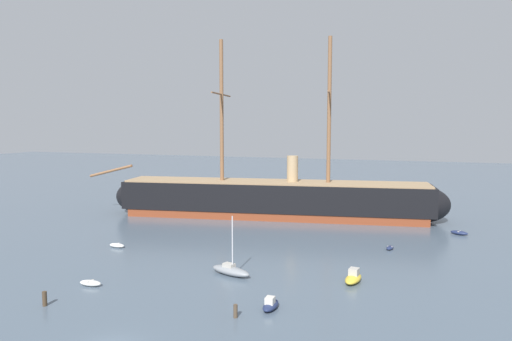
{
  "coord_description": "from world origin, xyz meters",
  "views": [
    {
      "loc": [
        22.35,
        -29.8,
        17.4
      ],
      "look_at": [
        -0.32,
        35.68,
        10.51
      ],
      "focal_mm": 33.88,
      "sensor_mm": 36.0,
      "label": 1
    }
  ],
  "objects_px": {
    "sailboat_near_centre": "(231,270)",
    "dinghy_mid_left": "(117,245)",
    "dinghy_alongside_stern": "(390,248)",
    "tall_ship": "(274,199)",
    "mooring_piling_nearest": "(235,311)",
    "mooring_piling_left_pair": "(45,299)",
    "dinghy_foreground_left": "(90,283)",
    "motorboat_foreground_right": "(271,305)",
    "motorboat_mid_right": "(353,278)",
    "dinghy_far_right": "(459,233)"
  },
  "relations": [
    {
      "from": "motorboat_foreground_right",
      "to": "sailboat_near_centre",
      "type": "bearing_deg",
      "value": 131.98
    },
    {
      "from": "dinghy_foreground_left",
      "to": "mooring_piling_nearest",
      "type": "xyz_separation_m",
      "value": [
        17.79,
        -2.83,
        0.31
      ]
    },
    {
      "from": "dinghy_mid_left",
      "to": "motorboat_mid_right",
      "type": "xyz_separation_m",
      "value": [
        33.33,
        -4.19,
        0.25
      ]
    },
    {
      "from": "mooring_piling_nearest",
      "to": "tall_ship",
      "type": "bearing_deg",
      "value": 102.72
    },
    {
      "from": "mooring_piling_left_pair",
      "to": "motorboat_mid_right",
      "type": "bearing_deg",
      "value": 31.55
    },
    {
      "from": "sailboat_near_centre",
      "to": "motorboat_mid_right",
      "type": "relative_size",
      "value": 1.82
    },
    {
      "from": "mooring_piling_left_pair",
      "to": "motorboat_foreground_right",
      "type": "bearing_deg",
      "value": 16.92
    },
    {
      "from": "dinghy_alongside_stern",
      "to": "mooring_piling_nearest",
      "type": "relative_size",
      "value": 1.71
    },
    {
      "from": "motorboat_mid_right",
      "to": "mooring_piling_left_pair",
      "type": "xyz_separation_m",
      "value": [
        -26.86,
        -16.49,
        0.17
      ]
    },
    {
      "from": "motorboat_foreground_right",
      "to": "dinghy_mid_left",
      "type": "distance_m",
      "value": 30.66
    },
    {
      "from": "dinghy_mid_left",
      "to": "tall_ship",
      "type": "bearing_deg",
      "value": 62.55
    },
    {
      "from": "dinghy_foreground_left",
      "to": "mooring_piling_nearest",
      "type": "height_order",
      "value": "mooring_piling_nearest"
    },
    {
      "from": "dinghy_foreground_left",
      "to": "dinghy_mid_left",
      "type": "xyz_separation_m",
      "value": [
        -6.89,
        14.52,
        -0.01
      ]
    },
    {
      "from": "dinghy_foreground_left",
      "to": "motorboat_mid_right",
      "type": "xyz_separation_m",
      "value": [
        26.44,
        10.33,
        0.23
      ]
    },
    {
      "from": "tall_ship",
      "to": "sailboat_near_centre",
      "type": "bearing_deg",
      "value": -81.27
    },
    {
      "from": "tall_ship",
      "to": "dinghy_far_right",
      "type": "height_order",
      "value": "tall_ship"
    },
    {
      "from": "dinghy_foreground_left",
      "to": "dinghy_alongside_stern",
      "type": "bearing_deg",
      "value": 41.44
    },
    {
      "from": "motorboat_mid_right",
      "to": "dinghy_alongside_stern",
      "type": "xyz_separation_m",
      "value": [
        2.88,
        15.56,
        -0.3
      ]
    },
    {
      "from": "motorboat_mid_right",
      "to": "mooring_piling_nearest",
      "type": "relative_size",
      "value": 3.11
    },
    {
      "from": "dinghy_far_right",
      "to": "mooring_piling_nearest",
      "type": "xyz_separation_m",
      "value": [
        -21.16,
        -41.31,
        0.3
      ]
    },
    {
      "from": "sailboat_near_centre",
      "to": "mooring_piling_nearest",
      "type": "relative_size",
      "value": 5.65
    },
    {
      "from": "motorboat_foreground_right",
      "to": "sailboat_near_centre",
      "type": "height_order",
      "value": "sailboat_near_centre"
    },
    {
      "from": "tall_ship",
      "to": "motorboat_foreground_right",
      "type": "xyz_separation_m",
      "value": [
        12.58,
        -42.28,
        -3.05
      ]
    },
    {
      "from": "dinghy_mid_left",
      "to": "dinghy_alongside_stern",
      "type": "bearing_deg",
      "value": 17.43
    },
    {
      "from": "sailboat_near_centre",
      "to": "dinghy_alongside_stern",
      "type": "distance_m",
      "value": 24.15
    },
    {
      "from": "sailboat_near_centre",
      "to": "dinghy_mid_left",
      "type": "bearing_deg",
      "value": 162.38
    },
    {
      "from": "dinghy_foreground_left",
      "to": "sailboat_near_centre",
      "type": "height_order",
      "value": "sailboat_near_centre"
    },
    {
      "from": "mooring_piling_nearest",
      "to": "mooring_piling_left_pair",
      "type": "xyz_separation_m",
      "value": [
        -18.21,
        -3.33,
        0.09
      ]
    },
    {
      "from": "dinghy_alongside_stern",
      "to": "mooring_piling_nearest",
      "type": "height_order",
      "value": "mooring_piling_nearest"
    },
    {
      "from": "dinghy_far_right",
      "to": "motorboat_mid_right",
      "type": "bearing_deg",
      "value": -113.97
    },
    {
      "from": "motorboat_foreground_right",
      "to": "mooring_piling_nearest",
      "type": "bearing_deg",
      "value": -128.97
    },
    {
      "from": "mooring_piling_nearest",
      "to": "sailboat_near_centre",
      "type": "bearing_deg",
      "value": 114.12
    },
    {
      "from": "motorboat_mid_right",
      "to": "mooring_piling_left_pair",
      "type": "bearing_deg",
      "value": -148.45
    },
    {
      "from": "dinghy_mid_left",
      "to": "dinghy_foreground_left",
      "type": "bearing_deg",
      "value": -64.63
    },
    {
      "from": "tall_ship",
      "to": "motorboat_mid_right",
      "type": "xyz_separation_m",
      "value": [
        18.85,
        -32.05,
        -2.94
      ]
    },
    {
      "from": "sailboat_near_centre",
      "to": "mooring_piling_left_pair",
      "type": "bearing_deg",
      "value": -132.57
    },
    {
      "from": "mooring_piling_left_pair",
      "to": "dinghy_foreground_left",
      "type": "bearing_deg",
      "value": 86.12
    },
    {
      "from": "tall_ship",
      "to": "motorboat_mid_right",
      "type": "relative_size",
      "value": 17.68
    },
    {
      "from": "dinghy_alongside_stern",
      "to": "mooring_piling_left_pair",
      "type": "height_order",
      "value": "mooring_piling_left_pair"
    },
    {
      "from": "tall_ship",
      "to": "mooring_piling_left_pair",
      "type": "height_order",
      "value": "tall_ship"
    },
    {
      "from": "dinghy_alongside_stern",
      "to": "mooring_piling_nearest",
      "type": "bearing_deg",
      "value": -111.88
    },
    {
      "from": "dinghy_alongside_stern",
      "to": "mooring_piling_left_pair",
      "type": "relative_size",
      "value": 1.48
    },
    {
      "from": "sailboat_near_centre",
      "to": "motorboat_mid_right",
      "type": "height_order",
      "value": "sailboat_near_centre"
    },
    {
      "from": "motorboat_mid_right",
      "to": "mooring_piling_left_pair",
      "type": "distance_m",
      "value": 31.52
    },
    {
      "from": "mooring_piling_left_pair",
      "to": "mooring_piling_nearest",
      "type": "bearing_deg",
      "value": 10.36
    },
    {
      "from": "sailboat_near_centre",
      "to": "dinghy_mid_left",
      "type": "relative_size",
      "value": 2.76
    },
    {
      "from": "dinghy_alongside_stern",
      "to": "tall_ship",
      "type": "bearing_deg",
      "value": 142.81
    },
    {
      "from": "dinghy_mid_left",
      "to": "dinghy_alongside_stern",
      "type": "relative_size",
      "value": 1.2
    },
    {
      "from": "mooring_piling_left_pair",
      "to": "dinghy_mid_left",
      "type": "bearing_deg",
      "value": 107.37
    },
    {
      "from": "dinghy_mid_left",
      "to": "mooring_piling_nearest",
      "type": "bearing_deg",
      "value": -35.11
    }
  ]
}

